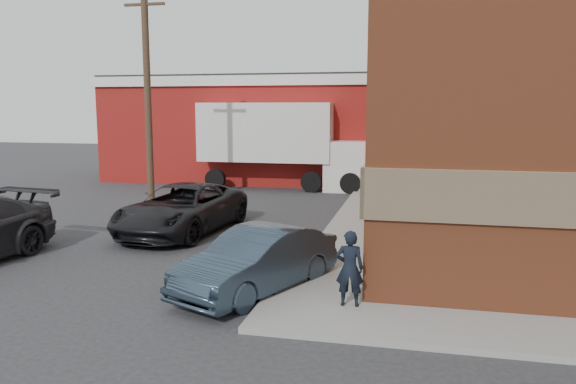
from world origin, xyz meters
The scene contains 8 objects.
ground centered at (0.00, 0.00, 0.00)m, with size 90.00×90.00×0.00m, color #28282B.
sidewalk_west centered at (0.60, 9.00, 0.06)m, with size 1.80×18.00×0.12m, color gray.
warehouse centered at (-6.00, 20.00, 2.81)m, with size 16.30×8.30×5.60m.
utility_pole centered at (-7.50, 9.00, 4.75)m, with size 2.00×0.26×9.00m.
man centered at (1.27, -0.25, 0.87)m, with size 0.54×0.36×1.49m, color black.
sedan centered at (-0.80, 0.50, 0.68)m, with size 1.45×4.16×1.37m, color #2A3846.
suv_a centered at (-4.73, 5.56, 0.76)m, with size 2.53×5.50×1.53m, color black.
box_truck centered at (-3.86, 16.00, 2.40)m, with size 8.45×2.64×4.16m.
Camera 1 is at (2.44, -10.73, 3.94)m, focal length 35.00 mm.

